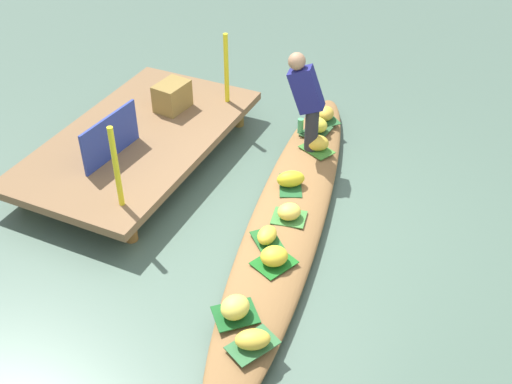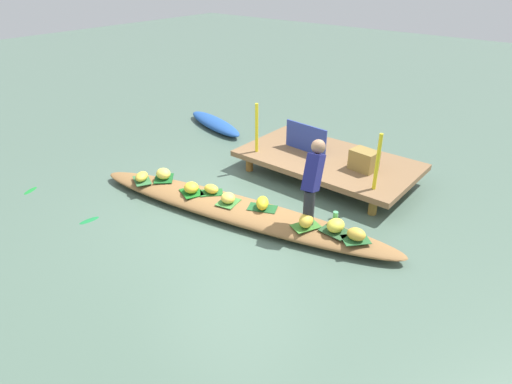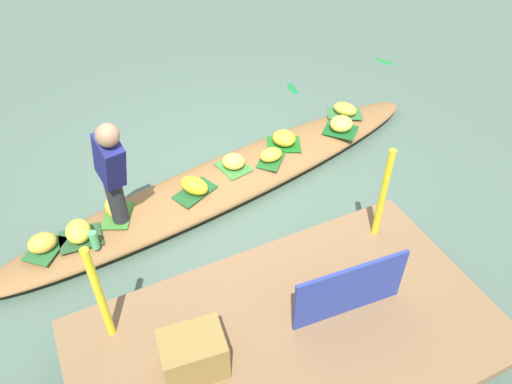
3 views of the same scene
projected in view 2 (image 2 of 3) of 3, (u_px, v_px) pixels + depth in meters
canal_water at (236, 215)px, 6.97m from camera, size 40.00×40.00×0.00m
dock_platform at (328, 160)px, 8.05m from camera, size 3.20×1.80×0.38m
vendor_boat at (235, 209)px, 6.91m from camera, size 5.41×1.72×0.22m
moored_boat at (215, 123)px, 10.45m from camera, size 2.11×1.04×0.22m
leaf_mat_0 at (212, 193)px, 7.16m from camera, size 0.43×0.43×0.01m
banana_bunch_0 at (211, 189)px, 7.13m from camera, size 0.27×0.20×0.14m
leaf_mat_1 at (164, 178)px, 7.62m from camera, size 0.49×0.49×0.01m
banana_bunch_1 at (163, 174)px, 7.57m from camera, size 0.33×0.31×0.19m
leaf_mat_2 at (228, 202)px, 6.88m from camera, size 0.35×0.40×0.01m
banana_bunch_2 at (228, 198)px, 6.84m from camera, size 0.33×0.33×0.16m
leaf_mat_3 at (192, 192)px, 7.17m from camera, size 0.47×0.44×0.01m
banana_bunch_3 at (191, 188)px, 7.13m from camera, size 0.36×0.36×0.18m
leaf_mat_4 at (335, 231)px, 6.16m from camera, size 0.41×0.33×0.01m
banana_bunch_4 at (336, 225)px, 6.12m from camera, size 0.27×0.31×0.19m
leaf_mat_5 at (306, 226)px, 6.28m from camera, size 0.40×0.46×0.01m
banana_bunch_5 at (306, 220)px, 6.23m from camera, size 0.27×0.33×0.19m
leaf_mat_6 at (356, 239)px, 5.98m from camera, size 0.44×0.45×0.01m
banana_bunch_6 at (356, 234)px, 5.94m from camera, size 0.29×0.24×0.17m
leaf_mat_7 at (142, 180)px, 7.56m from camera, size 0.49×0.42×0.01m
banana_bunch_7 at (142, 176)px, 7.52m from camera, size 0.32×0.36×0.15m
leaf_mat_8 at (262, 208)px, 6.73m from camera, size 0.50×0.40×0.01m
banana_bunch_8 at (262, 203)px, 6.69m from camera, size 0.34×0.37×0.18m
vendor_person at (313, 179)px, 6.07m from camera, size 0.26×0.47×1.23m
water_bottle at (335, 218)px, 6.30m from camera, size 0.07×0.07×0.19m
market_banner at (306, 138)px, 8.18m from camera, size 0.92×0.10×0.52m
railing_post_west at (257, 128)px, 8.06m from camera, size 0.06×0.06×0.93m
railing_post_east at (377, 162)px, 6.73m from camera, size 0.06×0.06×0.93m
produce_crate at (364, 160)px, 7.50m from camera, size 0.47×0.37×0.35m
drifting_plant_0 at (30, 191)px, 7.69m from camera, size 0.22×0.32×0.01m
drifting_plant_1 at (89, 220)px, 6.82m from camera, size 0.16×0.33×0.01m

